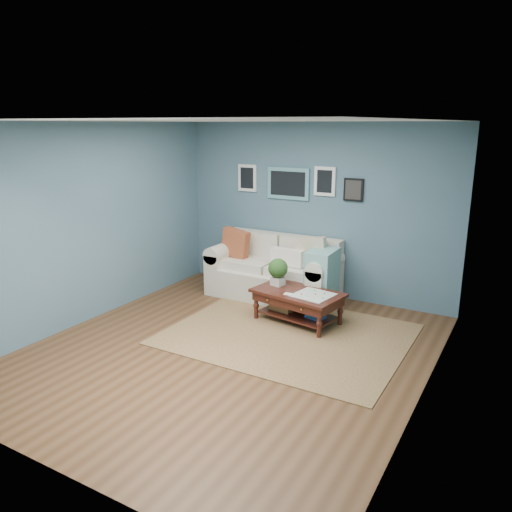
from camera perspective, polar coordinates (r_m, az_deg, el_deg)
The scene contains 4 objects.
room_shell at distance 5.76m, azimuth -3.08°, elevation 1.74°, with size 5.00×5.02×2.70m.
area_rug at distance 6.61m, azimuth 3.66°, elevation -8.90°, with size 2.98×2.38×0.01m, color brown.
loveseat at distance 7.82m, azimuth 2.68°, elevation -1.73°, with size 2.07×0.94×1.06m.
coffee_table at distance 6.92m, azimuth 4.39°, elevation -4.54°, with size 1.29×0.88×0.84m.
Camera 1 is at (3.05, -4.65, 2.67)m, focal length 35.00 mm.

